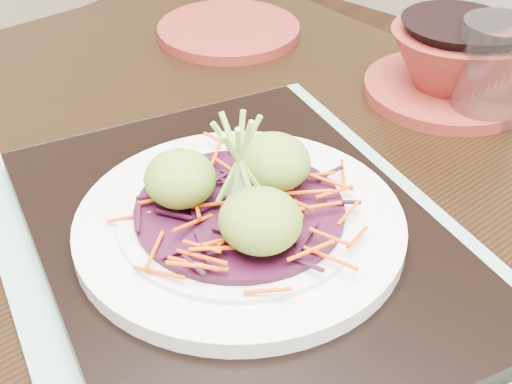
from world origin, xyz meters
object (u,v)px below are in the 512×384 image
Objects in this scene: white_plate at (240,223)px; terracotta_side_plate at (229,30)px; terracotta_bowl_set at (449,67)px; water_glass at (492,71)px; dining_table at (287,290)px; serving_tray at (240,240)px.

white_plate reaches higher than terracotta_side_plate.
terracotta_bowl_set is (0.29, 0.03, 0.03)m from terracotta_side_plate.
white_plate is 0.34m from water_glass.
water_glass is 0.50× the size of terracotta_bowl_set.
dining_table is 5.64× the size of terracotta_bowl_set.
white_plate is at bearing -90.02° from terracotta_bowl_set.
terracotta_side_plate reaches higher than dining_table.
white_plate is 1.42× the size of terracotta_side_plate.
dining_table is at bearing 88.67° from white_plate.
dining_table is at bearing -100.74° from water_glass.
dining_table is 4.55× the size of white_plate.
serving_tray is (-0.00, -0.06, 0.10)m from dining_table.
dining_table is 0.31m from terracotta_bowl_set.
white_plate reaches higher than serving_tray.
terracotta_bowl_set reaches higher than dining_table.
white_plate is at bearing -81.68° from dining_table.
serving_tray reaches higher than terracotta_side_plate.
terracotta_bowl_set is (0.00, 0.35, 0.02)m from serving_tray.
serving_tray is at bearing -98.97° from water_glass.
water_glass is at bearing 104.81° from serving_tray.
white_plate is 1.24× the size of terracotta_bowl_set.
dining_table is 0.31m from water_glass.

